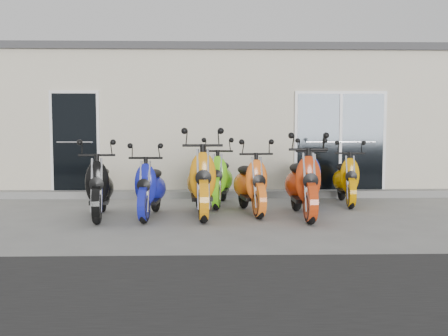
{
  "coord_description": "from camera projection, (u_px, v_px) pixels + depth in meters",
  "views": [
    {
      "loc": [
        -0.24,
        -8.75,
        1.48
      ],
      "look_at": [
        0.0,
        0.6,
        0.75
      ],
      "focal_mm": 40.0,
      "sensor_mm": 36.0,
      "label": 1
    }
  ],
  "objects": [
    {
      "name": "scooter_front_black",
      "position": [
        99.0,
        178.0,
        8.3
      ],
      "size": [
        0.91,
        1.87,
        1.33
      ],
      "primitive_type": null,
      "rotation": [
        0.0,
        0.0,
        0.15
      ],
      "color": "black",
      "rests_on": "ground"
    },
    {
      "name": "scooter_back_blue",
      "position": [
        308.0,
        171.0,
        9.74
      ],
      "size": [
        0.78,
        1.83,
        1.32
      ],
      "primitive_type": null,
      "rotation": [
        0.0,
        0.0,
        -0.08
      ],
      "color": "navy",
      "rests_on": "ground"
    },
    {
      "name": "door_right",
      "position": [
        340.0,
        139.0,
        10.97
      ],
      "size": [
        2.02,
        0.08,
        2.22
      ],
      "primitive_type": "cube",
      "color": "black",
      "rests_on": "front_step"
    },
    {
      "name": "scooter_front_blue",
      "position": [
        150.0,
        180.0,
        8.36
      ],
      "size": [
        0.71,
        1.74,
        1.27
      ],
      "primitive_type": null,
      "rotation": [
        0.0,
        0.0,
        -0.05
      ],
      "color": "#131A9A",
      "rests_on": "ground"
    },
    {
      "name": "scooter_back_yellow",
      "position": [
        346.0,
        172.0,
        9.79
      ],
      "size": [
        0.81,
        1.78,
        1.27
      ],
      "primitive_type": null,
      "rotation": [
        0.0,
        0.0,
        -0.11
      ],
      "color": "#DA8D00",
      "rests_on": "ground"
    },
    {
      "name": "ground",
      "position": [
        225.0,
        213.0,
        8.84
      ],
      "size": [
        80.0,
        80.0,
        0.0
      ],
      "primitive_type": "plane",
      "color": "gray",
      "rests_on": "ground"
    },
    {
      "name": "building",
      "position": [
        220.0,
        125.0,
        13.9
      ],
      "size": [
        14.0,
        6.0,
        3.2
      ],
      "primitive_type": "cube",
      "color": "beige",
      "rests_on": "ground"
    },
    {
      "name": "front_step",
      "position": [
        222.0,
        194.0,
        10.85
      ],
      "size": [
        14.0,
        0.4,
        0.15
      ],
      "primitive_type": "cube",
      "color": "gray",
      "rests_on": "ground"
    },
    {
      "name": "roof_cap",
      "position": [
        220.0,
        64.0,
        13.77
      ],
      "size": [
        14.2,
        6.2,
        0.16
      ],
      "primitive_type": "cube",
      "color": "#3F3F42",
      "rests_on": "building"
    },
    {
      "name": "scooter_back_green",
      "position": [
        220.0,
        171.0,
        9.69
      ],
      "size": [
        0.87,
        1.87,
        1.33
      ],
      "primitive_type": null,
      "rotation": [
        0.0,
        0.0,
        -0.12
      ],
      "color": "#67DB15",
      "rests_on": "ground"
    },
    {
      "name": "scooter_front_red",
      "position": [
        303.0,
        175.0,
        8.35
      ],
      "size": [
        0.71,
        1.94,
        1.44
      ],
      "primitive_type": null,
      "rotation": [
        0.0,
        0.0,
        0.0
      ],
      "color": "red",
      "rests_on": "ground"
    },
    {
      "name": "scooter_front_orange_b",
      "position": [
        251.0,
        176.0,
        8.74
      ],
      "size": [
        0.91,
        1.87,
        1.32
      ],
      "primitive_type": null,
      "rotation": [
        0.0,
        0.0,
        0.15
      ],
      "color": "orange",
      "rests_on": "ground"
    },
    {
      "name": "door_left",
      "position": [
        75.0,
        139.0,
        10.83
      ],
      "size": [
        1.07,
        0.08,
        2.22
      ],
      "primitive_type": "cube",
      "color": "black",
      "rests_on": "front_step"
    },
    {
      "name": "scooter_front_orange_a",
      "position": [
        201.0,
        172.0,
        8.49
      ],
      "size": [
        0.87,
        2.09,
        1.51
      ],
      "primitive_type": null,
      "rotation": [
        0.0,
        0.0,
        0.06
      ],
      "color": "orange",
      "rests_on": "ground"
    }
  ]
}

